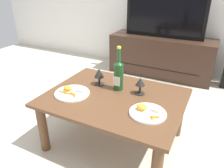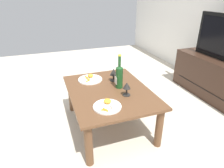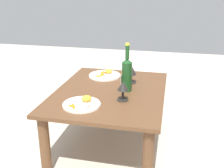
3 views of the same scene
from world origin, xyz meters
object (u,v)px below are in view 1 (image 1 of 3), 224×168
at_px(tv_stand, 161,56).
at_px(goblet_left, 99,74).
at_px(wine_bottle, 119,74).
at_px(dinner_plate_left, 72,93).
at_px(goblet_right, 140,83).
at_px(dining_table, 114,104).
at_px(tv_screen, 165,15).
at_px(dinner_plate_right, 147,112).

relative_size(tv_stand, goblet_left, 9.65).
distance_m(wine_bottle, dinner_plate_left, 0.39).
bearing_deg(goblet_left, goblet_right, 0.00).
relative_size(dining_table, tv_screen, 0.99).
bearing_deg(dinner_plate_right, goblet_left, 154.46).
bearing_deg(wine_bottle, tv_screen, 91.81).
xyz_separation_m(goblet_right, dinner_plate_right, (0.14, -0.24, -0.08)).
distance_m(goblet_left, goblet_right, 0.36).
xyz_separation_m(dining_table, tv_stand, (-0.07, 1.59, -0.09)).
height_order(dining_table, wine_bottle, wine_bottle).
xyz_separation_m(dinner_plate_left, dinner_plate_right, (0.61, 0.00, 0.00)).
xyz_separation_m(dining_table, goblet_left, (-0.20, 0.12, 0.17)).
bearing_deg(tv_screen, goblet_right, -81.17).
bearing_deg(dinner_plate_left, dining_table, 20.97).
bearing_deg(goblet_right, dining_table, -142.30).
distance_m(tv_screen, dinner_plate_right, 1.79).
relative_size(goblet_left, goblet_right, 1.07).
bearing_deg(goblet_right, dinner_plate_right, -59.40).
height_order(dining_table, dinner_plate_right, dinner_plate_right).
distance_m(tv_stand, dinner_plate_left, 1.73).
bearing_deg(wine_bottle, dinner_plate_left, -140.58).
bearing_deg(goblet_left, dining_table, -31.23).
relative_size(tv_stand, dinner_plate_right, 5.64).
distance_m(dinner_plate_left, dinner_plate_right, 0.61).
xyz_separation_m(wine_bottle, goblet_left, (-0.18, 0.01, -0.04)).
bearing_deg(dinner_plate_left, goblet_right, 27.28).
distance_m(tv_stand, dinner_plate_right, 1.76).
distance_m(goblet_right, dinner_plate_left, 0.53).
height_order(tv_stand, goblet_right, goblet_right).
distance_m(dining_table, dinner_plate_right, 0.34).
height_order(goblet_left, dinner_plate_left, goblet_left).
xyz_separation_m(tv_screen, wine_bottle, (0.05, -1.47, -0.25)).
relative_size(goblet_right, dinner_plate_left, 0.50).
bearing_deg(dinner_plate_right, tv_screen, 102.24).
bearing_deg(tv_stand, dining_table, -87.54).
relative_size(tv_screen, dinner_plate_right, 4.21).
bearing_deg(dinner_plate_left, tv_stand, 81.97).
height_order(tv_stand, dinner_plate_right, tv_stand).
xyz_separation_m(dining_table, wine_bottle, (-0.02, 0.12, 0.21)).
xyz_separation_m(tv_stand, goblet_right, (0.23, -1.47, 0.26)).
bearing_deg(dining_table, dinner_plate_right, -21.37).
bearing_deg(tv_screen, wine_bottle, -88.19).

